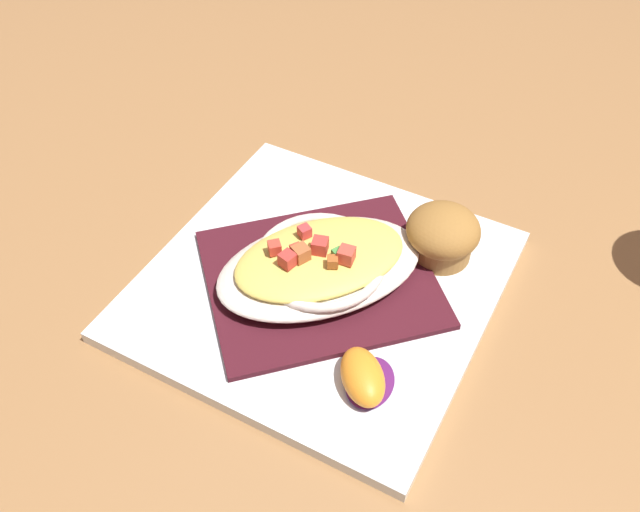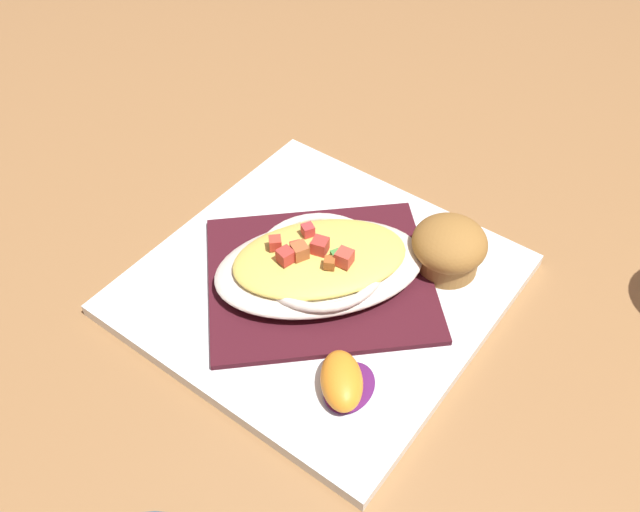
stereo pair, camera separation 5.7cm
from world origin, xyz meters
The scene contains 6 objects.
ground_plane centered at (0.00, 0.00, 0.00)m, with size 2.60×2.60×0.00m, color #9A6D41.
square_plate centered at (0.00, 0.00, 0.01)m, with size 0.28×0.28×0.01m, color white.
folded_napkin centered at (0.00, 0.00, 0.01)m, with size 0.19×0.16×0.01m, color #42131D.
gratin_dish centered at (0.00, 0.00, 0.03)m, with size 0.20×0.20×0.04m.
muffin centered at (0.08, 0.07, 0.04)m, with size 0.06×0.06×0.05m.
orange_garnish centered at (0.08, -0.08, 0.02)m, with size 0.06×0.06×0.02m.
Camera 2 is at (0.22, -0.33, 0.46)m, focal length 39.14 mm.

